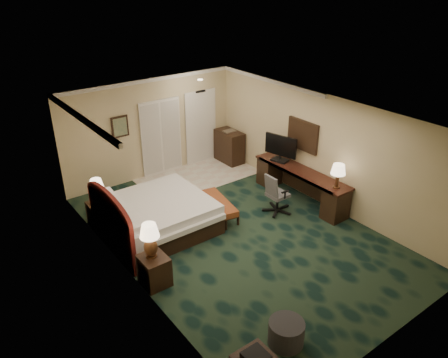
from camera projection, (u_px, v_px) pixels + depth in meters
floor at (238, 233)px, 9.55m from camera, size 5.00×7.50×0.00m
ceiling at (240, 115)px, 8.35m from camera, size 5.00×7.50×0.00m
wall_back at (152, 128)px, 11.64m from camera, size 5.00×0.00×2.70m
wall_front at (401, 271)px, 6.26m from camera, size 5.00×0.00×2.70m
wall_left at (127, 216)px, 7.61m from camera, size 0.00×7.50×2.70m
wall_right at (322, 150)px, 10.29m from camera, size 0.00×7.50×2.70m
crown_molding at (240, 118)px, 8.37m from camera, size 5.00×7.50×0.10m
tile_patch at (199, 176)px, 12.11m from camera, size 3.20×1.70×0.01m
headboard at (111, 222)px, 8.65m from camera, size 0.12×2.00×1.40m
entry_door at (201, 128)px, 12.59m from camera, size 1.02×0.06×2.18m
closet_doors at (161, 137)px, 11.88m from camera, size 1.20×0.06×2.10m
wall_art at (120, 127)px, 11.02m from camera, size 0.45×0.06×0.55m
wall_mirror at (303, 135)px, 10.61m from camera, size 0.05×0.95×0.75m
bed at (158, 216)px, 9.55m from camera, size 2.18×2.02×0.69m
nightstand_near at (154, 270)px, 7.95m from camera, size 0.46×0.53×0.58m
nightstand_far at (100, 214)px, 9.76m from camera, size 0.44×0.50×0.55m
lamp_near at (150, 240)px, 7.71m from camera, size 0.43×0.43×0.67m
lamp_far at (97, 192)px, 9.47m from camera, size 0.40×0.40×0.61m
bed_bench at (218, 209)px, 10.07m from camera, size 0.68×1.35×0.44m
ottoman at (286, 333)px, 6.72m from camera, size 0.74×0.74×0.40m
desk at (300, 185)px, 10.75m from camera, size 0.59×2.74×0.79m
tv at (281, 149)px, 10.95m from camera, size 0.30×0.87×0.69m
desk_lamp at (338, 176)px, 9.66m from camera, size 0.37×0.37×0.58m
desk_chair at (278, 193)px, 10.18m from camera, size 0.59×0.55×1.00m
minibar at (229, 147)px, 12.82m from camera, size 0.50×0.89×0.94m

